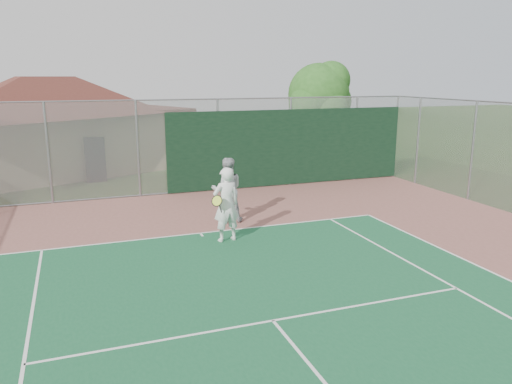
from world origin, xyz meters
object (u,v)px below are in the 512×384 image
at_px(tree, 320,96).
at_px(player_white_front, 226,205).
at_px(clubhouse, 48,114).
at_px(player_grey_back, 227,191).

distance_m(tree, player_white_front, 13.62).
bearing_deg(tree, player_white_front, -127.48).
bearing_deg(clubhouse, tree, -31.99).
bearing_deg(player_grey_back, tree, -121.19).
distance_m(clubhouse, player_white_front, 13.78).
relative_size(clubhouse, tree, 2.75).
relative_size(clubhouse, player_white_front, 7.00).
xyz_separation_m(clubhouse, tree, (12.85, -2.21, 0.74)).
relative_size(player_white_front, player_grey_back, 1.02).
distance_m(player_white_front, player_grey_back, 1.84).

